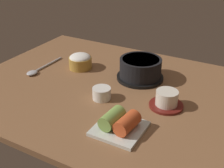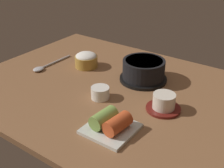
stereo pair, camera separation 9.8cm
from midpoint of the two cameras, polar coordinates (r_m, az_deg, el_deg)
dining_table at (r=102.62cm, az=2.48°, el=-1.31°), size 100.00×76.00×2.00cm
stone_pot at (r=106.80cm, az=8.83°, el=2.64°), size 17.34×17.34×7.93cm
rice_bowl at (r=116.88cm, az=-2.67°, el=4.75°), size 9.12×9.12×6.11cm
tea_cup_with_saucer at (r=91.09cm, az=13.17°, el=-3.72°), size 10.74×10.74×5.45cm
banchan_cup_center at (r=95.02cm, az=0.63°, el=-1.72°), size 6.08×6.08×3.93cm
kimchi_plate at (r=80.30cm, az=3.26°, el=-7.90°), size 13.27×13.27×5.36cm
spoon at (r=118.64cm, az=-10.82°, el=3.31°), size 3.60×20.17×1.35cm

